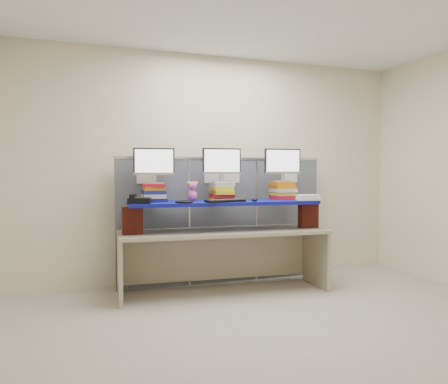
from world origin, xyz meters
name	(u,v)px	position (x,y,z in m)	size (l,w,h in m)	color
room	(294,167)	(0.00, 0.00, 1.40)	(5.00, 4.00, 2.80)	#F1E7C7
cubicle_partition	(223,220)	(0.00, 1.78, 0.77)	(2.60, 0.06, 1.53)	#50555F
desk	(224,243)	(-0.15, 1.34, 0.56)	(2.35, 0.84, 0.70)	tan
brick_pier_left	(132,220)	(-1.15, 1.36, 0.85)	(0.21, 0.12, 0.29)	maroon
brick_pier_right	(308,215)	(0.85, 1.22, 0.85)	(0.21, 0.12, 0.29)	maroon
blue_board	(224,203)	(-0.15, 1.34, 1.01)	(2.10, 0.52, 0.04)	#080A67
book_stack_left	(154,193)	(-0.90, 1.52, 1.13)	(0.27, 0.32, 0.20)	navy
book_stack_center	(222,191)	(-0.13, 1.46, 1.13)	(0.27, 0.32, 0.20)	#BE6A11
book_stack_right	(282,190)	(0.61, 1.40, 1.13)	(0.27, 0.32, 0.21)	red
monitor_left	(154,163)	(-0.89, 1.51, 1.45)	(0.45, 0.14, 0.39)	#A0A0A5
monitor_center	(222,163)	(-0.13, 1.46, 1.46)	(0.45, 0.14, 0.39)	#A0A0A5
monitor_right	(282,163)	(0.61, 1.40, 1.46)	(0.45, 0.14, 0.39)	#A0A0A5
keyboard	(225,201)	(-0.19, 1.18, 1.04)	(0.45, 0.21, 0.03)	black
mouse	(254,200)	(0.14, 1.17, 1.05)	(0.06, 0.11, 0.03)	black
desk_phone	(139,200)	(-1.09, 1.30, 1.07)	(0.27, 0.25, 0.10)	black
headset	(184,202)	(-0.63, 1.21, 1.04)	(0.19, 0.19, 0.02)	black
plush_toy	(193,191)	(-0.48, 1.43, 1.14)	(0.13, 0.10, 0.22)	#DF559A
binder_stack	(307,197)	(0.81, 1.17, 1.06)	(0.28, 0.24, 0.06)	white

